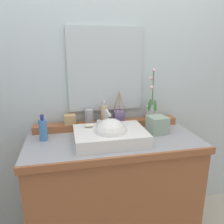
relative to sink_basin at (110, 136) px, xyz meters
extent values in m
cube|color=silver|center=(0.03, 0.44, 0.42)|extent=(2.93, 0.20, 2.61)
cube|color=#975632|center=(0.03, 0.05, -0.48)|extent=(1.17, 0.54, 0.81)
cube|color=#96979E|center=(0.03, 0.05, -0.06)|extent=(1.19, 0.56, 0.04)
cube|color=#975632|center=(0.03, -0.23, -0.06)|extent=(1.19, 0.02, 0.04)
cube|color=#975632|center=(0.03, 0.27, -0.02)|extent=(1.12, 0.09, 0.05)
cube|color=white|center=(0.00, 0.01, 0.00)|extent=(0.48, 0.34, 0.08)
sphere|color=white|center=(0.00, -0.01, 0.00)|extent=(0.24, 0.24, 0.24)
cylinder|color=silver|center=(0.00, 0.13, 0.09)|extent=(0.02, 0.02, 0.10)
cylinder|color=silver|center=(0.00, 0.07, 0.14)|extent=(0.02, 0.11, 0.02)
sphere|color=silver|center=(0.00, 0.13, 0.14)|extent=(0.03, 0.03, 0.03)
cylinder|color=silver|center=(-0.06, 0.13, 0.06)|extent=(0.03, 0.03, 0.04)
cylinder|color=silver|center=(0.05, 0.13, 0.06)|extent=(0.03, 0.03, 0.04)
ellipsoid|color=beige|center=(-0.13, 0.10, 0.05)|extent=(0.07, 0.04, 0.02)
cylinder|color=silver|center=(0.39, 0.26, 0.07)|extent=(0.09, 0.09, 0.11)
cylinder|color=tan|center=(0.39, 0.26, 0.11)|extent=(0.08, 0.08, 0.01)
cylinder|color=#476B38|center=(0.39, 0.26, 0.26)|extent=(0.01, 0.01, 0.28)
ellipsoid|color=#387033|center=(0.40, 0.21, 0.13)|extent=(0.03, 0.03, 0.09)
ellipsoid|color=#387033|center=(0.36, 0.23, 0.13)|extent=(0.04, 0.04, 0.08)
ellipsoid|color=#387033|center=(0.39, 0.29, 0.13)|extent=(0.03, 0.03, 0.07)
sphere|color=#EFB4C3|center=(0.37, 0.24, 0.27)|extent=(0.03, 0.03, 0.03)
sphere|color=#EFB4C3|center=(0.38, 0.27, 0.34)|extent=(0.03, 0.03, 0.03)
sphere|color=#EFB4C3|center=(0.40, 0.27, 0.40)|extent=(0.03, 0.03, 0.03)
cylinder|color=beige|center=(0.01, 0.29, 0.07)|extent=(0.06, 0.06, 0.12)
cylinder|color=silver|center=(0.01, 0.29, 0.14)|extent=(0.02, 0.02, 0.02)
cylinder|color=silver|center=(0.01, 0.29, 0.16)|extent=(0.02, 0.02, 0.02)
cylinder|color=silver|center=(0.01, 0.27, 0.17)|extent=(0.01, 0.03, 0.01)
cylinder|color=#A19EA6|center=(-0.11, 0.27, 0.06)|extent=(0.07, 0.07, 0.10)
cube|color=slate|center=(0.12, 0.27, 0.05)|extent=(0.08, 0.08, 0.08)
cylinder|color=#9E7A4C|center=(0.15, 0.26, 0.16)|extent=(0.06, 0.01, 0.16)
cylinder|color=#9E7A4C|center=(0.13, 0.28, 0.16)|extent=(0.02, 0.03, 0.16)
cylinder|color=#9E7A4C|center=(0.11, 0.30, 0.17)|extent=(0.03, 0.06, 0.18)
cylinder|color=#9E7A4C|center=(0.10, 0.26, 0.15)|extent=(0.05, 0.01, 0.15)
cylinder|color=#9E7A4C|center=(0.11, 0.25, 0.15)|extent=(0.03, 0.04, 0.15)
cylinder|color=#9E7A4C|center=(0.14, 0.25, 0.16)|extent=(0.03, 0.04, 0.16)
cube|color=tan|center=(-0.26, 0.26, 0.05)|extent=(0.08, 0.07, 0.07)
cylinder|color=#447BB9|center=(-0.44, 0.12, 0.03)|extent=(0.05, 0.05, 0.14)
cylinder|color=navy|center=(-0.44, 0.12, 0.11)|extent=(0.02, 0.02, 0.02)
cylinder|color=navy|center=(-0.44, 0.12, 0.13)|extent=(0.02, 0.02, 0.02)
cylinder|color=navy|center=(-0.44, 0.11, 0.13)|extent=(0.01, 0.03, 0.01)
cube|color=#8FA591|center=(0.37, 0.09, 0.02)|extent=(0.15, 0.15, 0.12)
cube|color=silver|center=(0.03, 0.33, 0.40)|extent=(0.58, 0.02, 0.63)
camera|label=1|loc=(-0.28, -1.36, 0.57)|focal=35.86mm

